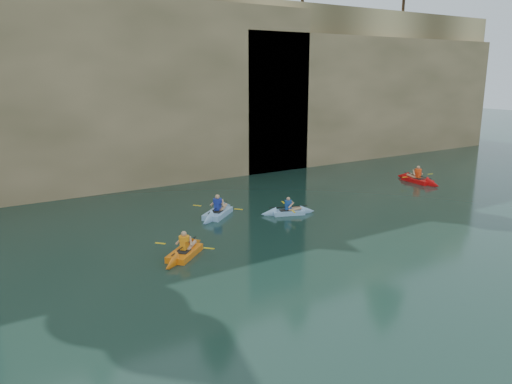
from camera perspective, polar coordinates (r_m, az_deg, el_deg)
ground at (r=12.88m, az=17.40°, el=-19.28°), size 160.00×160.00×0.00m
cliff at (r=37.64m, az=-20.17°, el=11.51°), size 70.00×16.00×12.00m
cliff_slab_center at (r=31.13m, az=-13.27°, el=11.14°), size 24.00×2.40×11.40m
cliff_slab_east at (r=42.39m, az=13.55°, el=10.64°), size 26.00×2.40×9.84m
sea_cave_center at (r=29.43m, az=-23.41°, el=2.20°), size 3.50×1.00×3.20m
sea_cave_east at (r=34.43m, az=0.09°, el=5.94°), size 5.00×1.00×4.50m
kayaker_orange at (r=19.33m, az=-8.17°, el=-6.83°), size 2.94×2.68×1.23m
kayaker_ltblue_near at (r=24.63m, az=3.69°, el=-2.25°), size 2.82×2.07×1.09m
kayaker_red_far at (r=33.28m, az=17.97°, el=1.34°), size 2.56×3.63×1.32m
kayaker_ltblue_mid at (r=24.36m, az=-4.40°, el=-2.38°), size 3.21×2.81×1.33m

